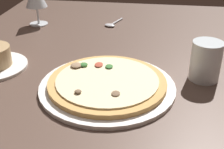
# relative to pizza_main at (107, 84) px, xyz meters

# --- Properties ---
(dining_table) EXTENTS (1.50, 1.10, 0.04)m
(dining_table) POSITION_rel_pizza_main_xyz_m (0.03, -0.02, -0.03)
(dining_table) COLOR brown
(dining_table) RESTS_ON ground
(pizza_main) EXTENTS (0.33, 0.33, 0.03)m
(pizza_main) POSITION_rel_pizza_main_xyz_m (0.00, 0.00, 0.00)
(pizza_main) COLOR white
(pizza_main) RESTS_ON dining_table
(water_glass) EXTENTS (0.08, 0.08, 0.10)m
(water_glass) POSITION_rel_pizza_main_xyz_m (0.08, -0.24, 0.03)
(water_glass) COLOR silver
(water_glass) RESTS_ON dining_table
(spoon) EXTENTS (0.11, 0.06, 0.01)m
(spoon) POSITION_rel_pizza_main_xyz_m (0.46, 0.06, -0.01)
(spoon) COLOR silver
(spoon) RESTS_ON dining_table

